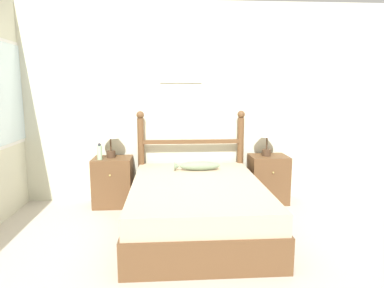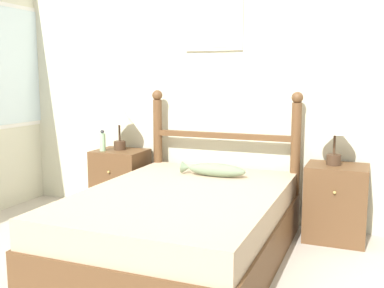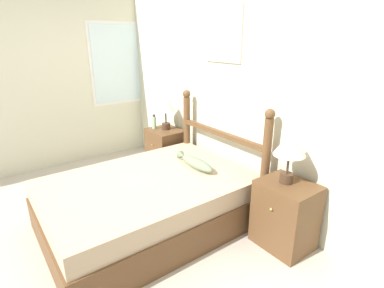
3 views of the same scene
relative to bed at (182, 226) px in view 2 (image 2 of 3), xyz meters
name	(u,v)px [view 2 (image 2 of 3)]	position (x,y,z in m)	size (l,w,h in m)	color
wall_back	(225,80)	(-0.03, 1.08, 1.03)	(6.40, 0.08, 2.55)	beige
bed	(182,226)	(0.00, 0.00, 0.00)	(1.37, 1.94, 0.50)	brown
headboard	(223,152)	(0.00, 0.93, 0.39)	(1.39, 0.10, 1.19)	brown
nightstand_left	(121,181)	(-0.99, 0.82, 0.06)	(0.48, 0.42, 0.61)	brown
nightstand_right	(336,203)	(0.99, 0.82, 0.06)	(0.48, 0.42, 0.61)	brown
table_lamp_left	(119,116)	(-1.01, 0.85, 0.69)	(0.27, 0.27, 0.45)	#422D1E
table_lamp_right	(335,124)	(0.96, 0.82, 0.69)	(0.27, 0.27, 0.45)	#422D1E
bottle	(103,141)	(-1.13, 0.73, 0.46)	(0.06, 0.06, 0.20)	#99C699
fish_pillow	(214,170)	(0.05, 0.54, 0.31)	(0.55, 0.13, 0.11)	gray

